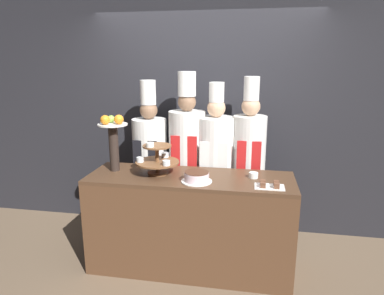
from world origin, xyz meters
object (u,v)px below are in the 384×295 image
Objects in this scene: cup_white at (254,175)px; chef_center_right at (215,159)px; cake_round at (197,177)px; chef_center_left at (187,152)px; tiered_stand at (157,159)px; cake_square_tray at (270,185)px; chef_left at (150,156)px; chef_right at (249,157)px; fruit_pedestal at (113,136)px.

cup_white is 0.64m from chef_center_right.
cake_round is 0.16× the size of chef_center_right.
cake_round is 0.15× the size of chef_center_left.
cake_square_tray is (1.03, -0.18, -0.13)m from tiered_stand.
cup_white is at bearing -35.00° from chef_center_left.
chef_right reaches higher than chef_left.
fruit_pedestal is at bearing -140.60° from chef_center_left.
cake_round is at bearing -72.54° from chef_center_left.
chef_center_left reaches higher than chef_right.
cake_square_tray is 0.74m from chef_right.
cup_white is 0.05× the size of chef_left.
cake_round is 0.63m from cake_square_tray.
chef_center_left is (0.18, 0.54, -0.07)m from tiered_stand.
chef_center_right reaches higher than cup_white.
chef_center_right is at bearing 128.93° from cup_white.
chef_center_left is (-0.71, 0.50, 0.05)m from cup_white.
chef_right is at bearing 57.28° from cake_round.
tiered_stand is 0.90m from cup_white.
tiered_stand is 0.61m from chef_left.
chef_center_left is at bearing 179.99° from chef_center_right.
tiered_stand is 0.74m from chef_center_right.
chef_center_right is at bearing 82.39° from cake_round.
cake_round is (0.84, -0.18, -0.30)m from fruit_pedestal.
chef_right reaches higher than tiered_stand.
cup_white is (0.49, 0.19, -0.02)m from cake_round.
tiered_stand is 0.22× the size of chef_center_left.
tiered_stand is 0.23× the size of chef_right.
chef_left is (-0.64, 0.69, -0.02)m from cake_round.
fruit_pedestal reaches higher than cake_square_tray.
chef_left is 0.73m from chef_center_right.
chef_left reaches higher than cake_square_tray.
chef_center_right reaches higher than cake_square_tray.
fruit_pedestal is 0.31× the size of chef_center_right.
cup_white is (1.33, 0.01, -0.31)m from fruit_pedestal.
cup_white is at bearing -84.11° from chef_right.
chef_left is at bearing 150.38° from cake_square_tray.
cup_white is at bearing 21.16° from cake_round.
chef_center_left is at bearing 180.00° from chef_right.
cake_round reaches higher than cup_white.
fruit_pedestal is at bearing -158.32° from chef_right.
chef_center_left is (-0.84, 0.72, 0.06)m from cake_square_tray.
chef_right is (0.44, 0.69, 0.01)m from cake_round.
fruit_pedestal is 2.01× the size of cake_round.
fruit_pedestal is 1.40m from chef_right.
tiered_stand is at bearing -147.20° from chef_right.
chef_right is (0.66, -0.00, -0.02)m from chef_center_left.
fruit_pedestal is at bearing 175.50° from tiered_stand.
tiered_stand is 0.74× the size of fruit_pedestal.
cake_round is at bearing -47.34° from chef_left.
chef_center_left reaches higher than cup_white.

